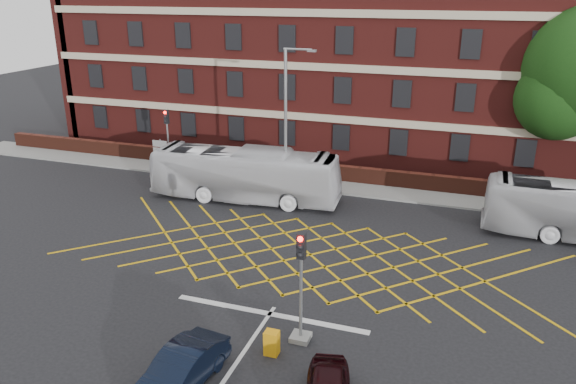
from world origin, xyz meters
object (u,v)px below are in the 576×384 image
(direction_signs, at_px, (160,151))
(bus_left, at_px, (245,174))
(utility_cabinet, at_px, (272,343))
(car_navy, at_px, (180,370))
(traffic_light_far, at_px, (169,146))
(traffic_light_near, at_px, (301,298))
(street_lamp, at_px, (287,152))

(direction_signs, bearing_deg, bus_left, -23.50)
(direction_signs, relative_size, utility_cabinet, 2.42)
(car_navy, xyz_separation_m, traffic_light_far, (-12.01, 19.93, 1.11))
(traffic_light_near, bearing_deg, traffic_light_far, 132.47)
(car_navy, bearing_deg, traffic_light_far, 127.83)
(traffic_light_far, bearing_deg, utility_cabinet, -50.80)
(car_navy, bearing_deg, utility_cabinet, 57.09)
(street_lamp, bearing_deg, direction_signs, 163.66)
(car_navy, xyz_separation_m, street_lamp, (-2.21, 16.72, 2.45))
(traffic_light_far, height_order, utility_cabinet, traffic_light_far)
(car_navy, bearing_deg, direction_signs, 129.25)
(traffic_light_near, relative_size, traffic_light_far, 1.00)
(bus_left, bearing_deg, traffic_light_near, -153.11)
(traffic_light_near, xyz_separation_m, traffic_light_far, (-14.85, 16.22, 0.00))
(bus_left, relative_size, utility_cabinet, 12.51)
(direction_signs, height_order, utility_cabinet, direction_signs)
(traffic_light_far, bearing_deg, car_navy, -58.93)
(car_navy, bearing_deg, bus_left, 112.85)
(traffic_light_near, relative_size, direction_signs, 1.94)
(traffic_light_far, distance_m, street_lamp, 10.40)
(traffic_light_near, relative_size, street_lamp, 0.47)
(bus_left, xyz_separation_m, street_lamp, (2.51, 0.38, 1.52))
(traffic_light_near, distance_m, street_lamp, 14.02)
(bus_left, xyz_separation_m, traffic_light_far, (-7.29, 3.59, 0.18))
(bus_left, bearing_deg, utility_cabinet, -157.51)
(bus_left, xyz_separation_m, car_navy, (4.71, -16.34, -0.93))
(utility_cabinet, bearing_deg, direction_signs, 130.61)
(street_lamp, xyz_separation_m, utility_cabinet, (4.35, -14.13, -2.65))
(car_navy, relative_size, direction_signs, 1.81)
(street_lamp, relative_size, utility_cabinet, 9.90)
(car_navy, distance_m, traffic_light_near, 4.80)
(car_navy, distance_m, utility_cabinet, 3.36)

